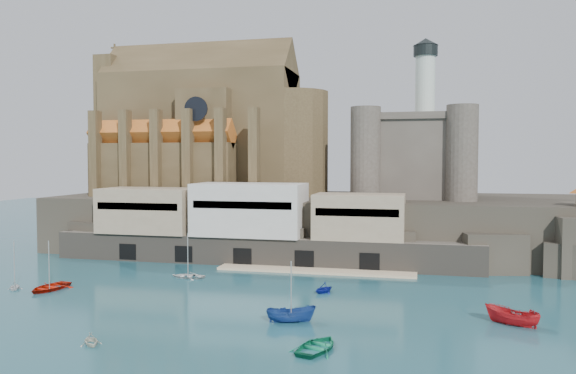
{
  "coord_description": "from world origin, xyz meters",
  "views": [
    {
      "loc": [
        17.16,
        -64.59,
        16.94
      ],
      "look_at": [
        -5.52,
        32.0,
        12.06
      ],
      "focal_mm": 35.0,
      "sensor_mm": 36.0,
      "label": 1
    }
  ],
  "objects_px": {
    "boat_2": "(291,322)",
    "church": "(209,134)",
    "castle_keep": "(414,152)",
    "boat_0": "(50,290)",
    "boat_1": "(91,345)"
  },
  "relations": [
    {
      "from": "boat_0",
      "to": "castle_keep",
      "type": "bearing_deg",
      "value": 50.45
    },
    {
      "from": "castle_keep",
      "to": "boat_2",
      "type": "bearing_deg",
      "value": -103.42
    },
    {
      "from": "boat_0",
      "to": "boat_1",
      "type": "xyz_separation_m",
      "value": [
        17.64,
        -18.16,
        0.0
      ]
    },
    {
      "from": "boat_0",
      "to": "boat_2",
      "type": "relative_size",
      "value": 1.18
    },
    {
      "from": "castle_keep",
      "to": "boat_0",
      "type": "distance_m",
      "value": 64.99
    },
    {
      "from": "boat_2",
      "to": "church",
      "type": "bearing_deg",
      "value": 11.85
    },
    {
      "from": "church",
      "to": "castle_keep",
      "type": "bearing_deg",
      "value": -1.11
    },
    {
      "from": "boat_1",
      "to": "boat_2",
      "type": "distance_m",
      "value": 19.73
    },
    {
      "from": "church",
      "to": "boat_0",
      "type": "xyz_separation_m",
      "value": [
        -5.46,
        -43.25,
        -22.13
      ]
    },
    {
      "from": "boat_0",
      "to": "boat_2",
      "type": "bearing_deg",
      "value": -4.06
    },
    {
      "from": "church",
      "to": "boat_2",
      "type": "height_order",
      "value": "church"
    },
    {
      "from": "church",
      "to": "castle_keep",
      "type": "relative_size",
      "value": 1.6
    },
    {
      "from": "church",
      "to": "boat_2",
      "type": "bearing_deg",
      "value": -60.48
    },
    {
      "from": "castle_keep",
      "to": "boat_0",
      "type": "relative_size",
      "value": 4.76
    },
    {
      "from": "boat_2",
      "to": "castle_keep",
      "type": "bearing_deg",
      "value": -31.08
    }
  ]
}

